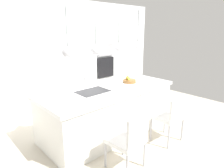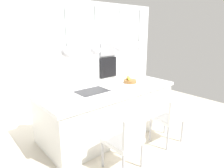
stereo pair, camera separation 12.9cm
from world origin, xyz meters
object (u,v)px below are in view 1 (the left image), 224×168
(chair_middle, at_px, (171,116))
(microwave, at_px, (105,50))
(chair_near, at_px, (129,138))
(fruit_bowl, at_px, (129,80))
(oven, at_px, (105,67))

(chair_middle, bearing_deg, microwave, 73.64)
(microwave, relative_size, chair_near, 0.63)
(microwave, relative_size, chair_middle, 0.64)
(fruit_bowl, bearing_deg, oven, 65.08)
(chair_near, bearing_deg, chair_middle, 0.34)
(fruit_bowl, xyz_separation_m, chair_near, (-1.07, -1.01, -0.44))
(microwave, height_order, chair_middle, microwave)
(microwave, bearing_deg, oven, 0.00)
(fruit_bowl, height_order, chair_middle, fruit_bowl)
(chair_near, relative_size, chair_middle, 1.01)
(chair_near, bearing_deg, oven, 55.08)
(microwave, bearing_deg, fruit_bowl, -114.92)
(oven, relative_size, chair_near, 0.65)
(fruit_bowl, bearing_deg, chair_near, -136.90)
(fruit_bowl, bearing_deg, chair_middle, -91.17)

